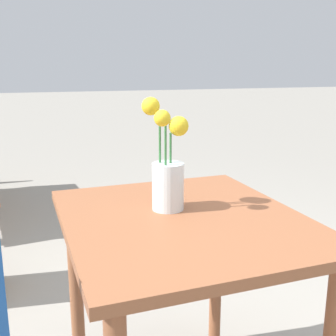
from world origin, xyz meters
TOP-DOWN VIEW (x-y plane):
  - table_front at (0.00, -0.00)m, footprint 0.71×0.81m
  - flower_vase at (-0.02, 0.08)m, footprint 0.14×0.14m

SIDE VIEW (x-z plane):
  - table_front at x=0.00m, z-range 0.25..1.00m
  - flower_vase at x=-0.02m, z-range 0.69..1.04m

